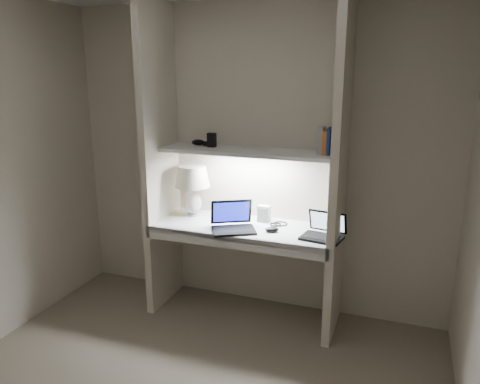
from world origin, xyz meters
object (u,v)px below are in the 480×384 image
at_px(book_row, 331,142).
at_px(laptop_main, 233,223).
at_px(laptop_netbook, 324,232).
at_px(table_lamp, 193,182).
at_px(speaker, 264,214).

bearing_deg(book_row, laptop_main, -162.65).
bearing_deg(book_row, laptop_netbook, -89.41).
height_order(laptop_netbook, book_row, book_row).
bearing_deg(laptop_netbook, laptop_main, -165.55).
height_order(table_lamp, book_row, book_row).
height_order(laptop_main, laptop_netbook, laptop_main).
bearing_deg(laptop_main, speaker, 27.39).
bearing_deg(laptop_netbook, table_lamp, -178.26).
bearing_deg(table_lamp, laptop_main, -26.08).
relative_size(laptop_main, speaker, 3.05).
bearing_deg(speaker, book_row, -0.84).
xyz_separation_m(laptop_main, laptop_netbook, (0.70, 0.06, -0.01)).
height_order(table_lamp, laptop_netbook, table_lamp).
relative_size(table_lamp, book_row, 2.13).
relative_size(laptop_main, laptop_netbook, 1.27).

